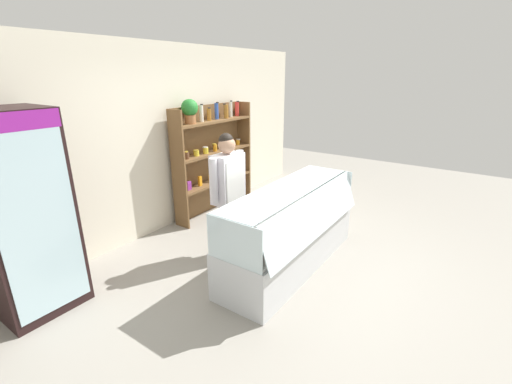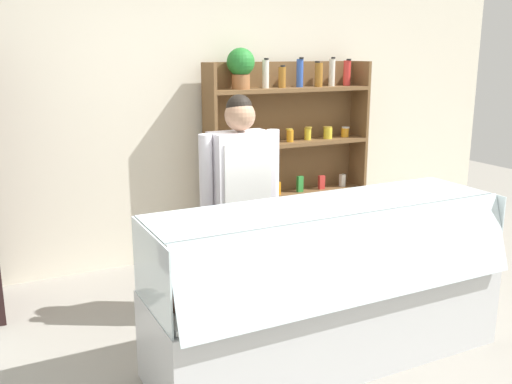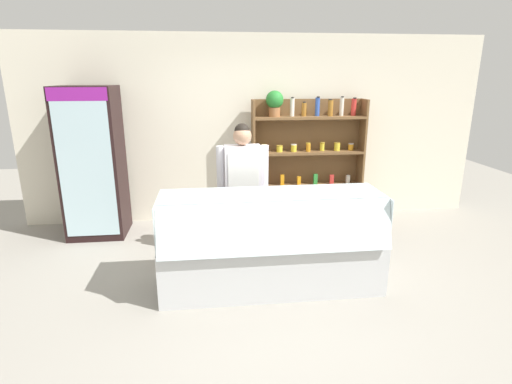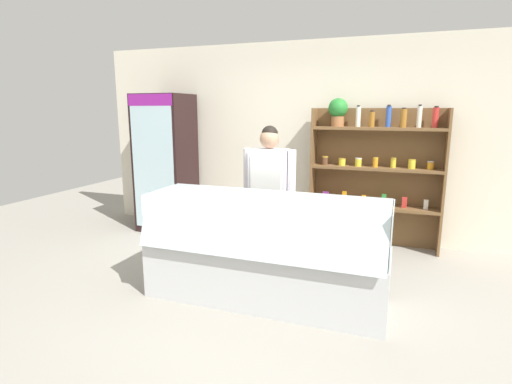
{
  "view_description": "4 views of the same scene",
  "coord_description": "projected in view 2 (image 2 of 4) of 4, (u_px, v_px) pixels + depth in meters",
  "views": [
    {
      "loc": [
        -3.44,
        -1.88,
        2.29
      ],
      "look_at": [
        -0.19,
        0.37,
        0.91
      ],
      "focal_mm": 24.0,
      "sensor_mm": 36.0,
      "label": 1
    },
    {
      "loc": [
        -1.97,
        -2.79,
        1.89
      ],
      "look_at": [
        -0.27,
        0.56,
        0.96
      ],
      "focal_mm": 40.0,
      "sensor_mm": 36.0,
      "label": 2
    },
    {
      "loc": [
        -0.69,
        -3.79,
        2.13
      ],
      "look_at": [
        -0.2,
        0.36,
        0.91
      ],
      "focal_mm": 28.0,
      "sensor_mm": 36.0,
      "label": 3
    },
    {
      "loc": [
        1.03,
        -3.43,
        1.78
      ],
      "look_at": [
        -0.4,
        0.5,
        0.91
      ],
      "focal_mm": 28.0,
      "sensor_mm": 36.0,
      "label": 4
    }
  ],
  "objects": [
    {
      "name": "ground_plane",
      "position": [
        331.0,
        348.0,
        3.73
      ],
      "size": [
        12.0,
        12.0,
        0.0
      ],
      "primitive_type": "plane",
      "color": "gray"
    },
    {
      "name": "back_wall",
      "position": [
        205.0,
        112.0,
        5.25
      ],
      "size": [
        6.8,
        0.1,
        2.7
      ],
      "primitive_type": "cube",
      "color": "silver",
      "rests_on": "ground"
    },
    {
      "name": "deli_display_case",
      "position": [
        326.0,
        313.0,
        3.54
      ],
      "size": [
        2.23,
        0.75,
        1.01
      ],
      "color": "silver",
      "rests_on": "ground"
    },
    {
      "name": "shop_clerk",
      "position": [
        241.0,
        191.0,
        3.97
      ],
      "size": [
        0.6,
        0.25,
        1.61
      ],
      "color": "#383D51",
      "rests_on": "ground"
    },
    {
      "name": "shelving_unit",
      "position": [
        282.0,
        140.0,
        5.42
      ],
      "size": [
        1.65,
        0.29,
        1.93
      ],
      "color": "brown",
      "rests_on": "ground"
    }
  ]
}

